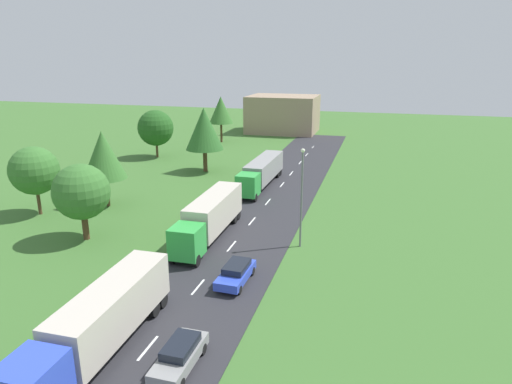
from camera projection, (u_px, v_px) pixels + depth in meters
road at (197, 289)px, 32.96m from camera, size 10.00×140.00×0.06m
lane_marking_centre at (174, 316)px, 29.51m from camera, size 0.16×121.54×0.01m
truck_lead at (99, 322)px, 25.11m from camera, size 2.68×12.98×3.64m
truck_second at (210, 216)px, 41.76m from camera, size 2.65×12.93×3.78m
truck_third at (262, 171)px, 58.63m from camera, size 2.60×14.47×3.41m
car_second at (180, 355)px, 24.39m from camera, size 1.74×4.40×1.50m
car_third at (236, 273)px, 33.72m from camera, size 1.97×4.60×1.47m
lamppost_second at (302, 194)px, 39.04m from camera, size 0.36×0.36×9.00m
tree_oak at (81, 192)px, 40.78m from camera, size 5.16×5.16×7.22m
tree_birch at (204, 129)px, 65.12m from camera, size 5.53×5.53×9.44m
tree_maple at (34, 171)px, 47.38m from camera, size 5.15×5.15×7.46m
tree_pine at (103, 155)px, 49.78m from camera, size 4.88×4.88×8.65m
tree_elm at (156, 128)px, 75.06m from camera, size 5.97×5.97×7.97m
tree_lime at (221, 110)px, 88.13m from camera, size 4.76×4.76×9.03m
distant_building at (283, 114)px, 100.79m from camera, size 15.11×11.95×8.13m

